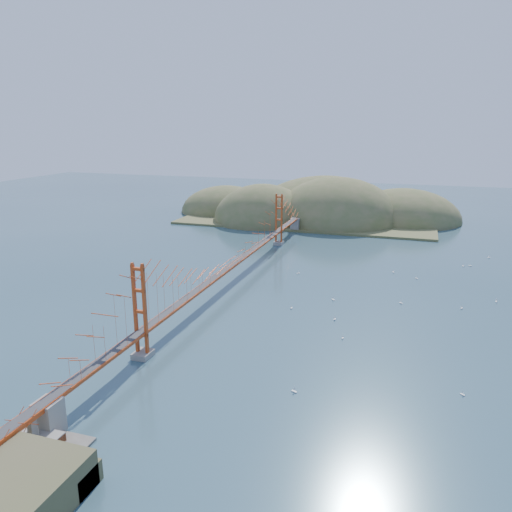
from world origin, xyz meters
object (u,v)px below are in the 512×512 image
(bridge, at_px, (232,244))
(fort, at_px, (39,440))
(sailboat_1, at_px, (333,299))
(sailboat_0, at_px, (291,308))
(sailboat_2, at_px, (463,394))

(bridge, relative_size, fort, 25.51)
(sailboat_1, bearing_deg, sailboat_0, -133.38)
(bridge, relative_size, sailboat_1, 129.33)
(sailboat_0, bearing_deg, sailboat_1, 46.62)
(fort, height_order, sailboat_2, fort)
(bridge, height_order, sailboat_0, bridge)
(fort, relative_size, sailboat_0, 5.76)
(fort, xyz_separation_m, sailboat_1, (17.89, 44.63, -0.51))
(fort, relative_size, sailboat_1, 5.07)
(sailboat_2, bearing_deg, sailboat_1, 125.89)
(sailboat_2, xyz_separation_m, sailboat_1, (-17.48, 24.15, 0.02))
(sailboat_2, bearing_deg, sailboat_0, 141.07)
(sailboat_2, distance_m, sailboat_0, 29.38)
(sailboat_1, xyz_separation_m, sailboat_0, (-5.37, -5.69, -0.01))
(fort, xyz_separation_m, sailboat_2, (35.37, 20.49, -0.53))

